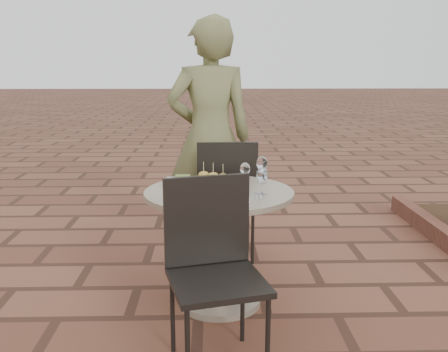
{
  "coord_description": "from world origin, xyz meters",
  "views": [
    {
      "loc": [
        -0.34,
        -3.14,
        1.47
      ],
      "look_at": [
        -0.26,
        -0.23,
        0.82
      ],
      "focal_mm": 40.0,
      "sensor_mm": 36.0,
      "label": 1
    }
  ],
  "objects_px": {
    "diner": "(210,138)",
    "plate_sliders": "(213,184)",
    "cafe_table": "(219,230)",
    "chair_near": "(212,255)",
    "plate_salmon": "(183,182)",
    "chair_far": "(227,190)",
    "plate_tuna": "(222,195)"
  },
  "relations": [
    {
      "from": "chair_near",
      "to": "plate_salmon",
      "type": "height_order",
      "value": "chair_near"
    },
    {
      "from": "chair_near",
      "to": "plate_salmon",
      "type": "relative_size",
      "value": 4.18
    },
    {
      "from": "plate_sliders",
      "to": "chair_far",
      "type": "bearing_deg",
      "value": 81.42
    },
    {
      "from": "chair_near",
      "to": "plate_sliders",
      "type": "relative_size",
      "value": 2.69
    },
    {
      "from": "plate_tuna",
      "to": "cafe_table",
      "type": "bearing_deg",
      "value": 94.74
    },
    {
      "from": "plate_tuna",
      "to": "chair_far",
      "type": "bearing_deg",
      "value": 86.39
    },
    {
      "from": "plate_salmon",
      "to": "plate_sliders",
      "type": "height_order",
      "value": "plate_sliders"
    },
    {
      "from": "diner",
      "to": "plate_sliders",
      "type": "relative_size",
      "value": 5.3
    },
    {
      "from": "chair_near",
      "to": "diner",
      "type": "height_order",
      "value": "diner"
    },
    {
      "from": "diner",
      "to": "plate_sliders",
      "type": "height_order",
      "value": "diner"
    },
    {
      "from": "chair_near",
      "to": "chair_far",
      "type": "bearing_deg",
      "value": 70.74
    },
    {
      "from": "plate_salmon",
      "to": "plate_sliders",
      "type": "xyz_separation_m",
      "value": [
        0.19,
        -0.13,
        0.02
      ]
    },
    {
      "from": "chair_near",
      "to": "plate_tuna",
      "type": "relative_size",
      "value": 3.12
    },
    {
      "from": "chair_near",
      "to": "plate_tuna",
      "type": "height_order",
      "value": "chair_near"
    },
    {
      "from": "cafe_table",
      "to": "plate_sliders",
      "type": "distance_m",
      "value": 0.29
    },
    {
      "from": "diner",
      "to": "plate_sliders",
      "type": "xyz_separation_m",
      "value": [
        0.02,
        -0.93,
        -0.15
      ]
    },
    {
      "from": "chair_near",
      "to": "plate_salmon",
      "type": "bearing_deg",
      "value": 89.32
    },
    {
      "from": "plate_sliders",
      "to": "plate_tuna",
      "type": "relative_size",
      "value": 1.16
    },
    {
      "from": "chair_far",
      "to": "diner",
      "type": "distance_m",
      "value": 0.45
    },
    {
      "from": "plate_sliders",
      "to": "chair_near",
      "type": "bearing_deg",
      "value": -90.85
    },
    {
      "from": "cafe_table",
      "to": "diner",
      "type": "relative_size",
      "value": 0.49
    },
    {
      "from": "diner",
      "to": "plate_salmon",
      "type": "distance_m",
      "value": 0.83
    },
    {
      "from": "chair_far",
      "to": "plate_sliders",
      "type": "xyz_separation_m",
      "value": [
        -0.1,
        -0.69,
        0.22
      ]
    },
    {
      "from": "chair_far",
      "to": "diner",
      "type": "height_order",
      "value": "diner"
    },
    {
      "from": "cafe_table",
      "to": "diner",
      "type": "bearing_deg",
      "value": 93.25
    },
    {
      "from": "cafe_table",
      "to": "chair_far",
      "type": "distance_m",
      "value": 0.73
    },
    {
      "from": "plate_sliders",
      "to": "plate_tuna",
      "type": "height_order",
      "value": "plate_sliders"
    },
    {
      "from": "plate_salmon",
      "to": "plate_tuna",
      "type": "height_order",
      "value": "plate_salmon"
    },
    {
      "from": "cafe_table",
      "to": "chair_near",
      "type": "bearing_deg",
      "value": -94.21
    },
    {
      "from": "plate_tuna",
      "to": "chair_near",
      "type": "bearing_deg",
      "value": -97.79
    },
    {
      "from": "chair_far",
      "to": "cafe_table",
      "type": "bearing_deg",
      "value": 83.2
    },
    {
      "from": "chair_far",
      "to": "plate_salmon",
      "type": "height_order",
      "value": "chair_far"
    }
  ]
}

